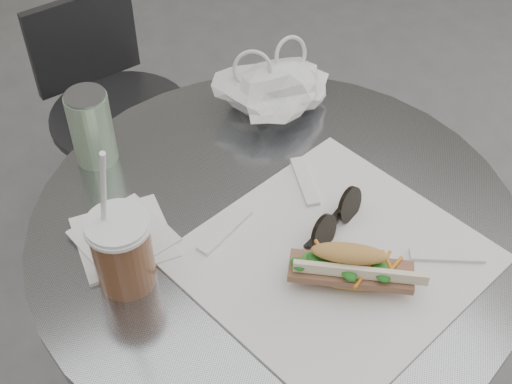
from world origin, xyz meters
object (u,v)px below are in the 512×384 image
cafe_table (273,323)px  chair_far (121,143)px  banh_mi (350,268)px  iced_coffee (122,250)px  drink_can (91,127)px  sunglasses (335,220)px

cafe_table → chair_far: cafe_table is taller
banh_mi → iced_coffee: bearing=-174.0°
drink_can → iced_coffee: bearing=-104.3°
iced_coffee → drink_can: (0.07, 0.26, 0.00)m
iced_coffee → sunglasses: bearing=-15.2°
cafe_table → iced_coffee: size_ratio=2.91×
sunglasses → drink_can: (-0.24, 0.34, 0.04)m
banh_mi → iced_coffee: size_ratio=0.81×
iced_coffee → chair_far: bearing=70.2°
banh_mi → drink_can: drink_can is taller
chair_far → drink_can: bearing=65.2°
chair_far → iced_coffee: (-0.27, -0.76, 0.50)m
iced_coffee → drink_can: 0.27m
drink_can → banh_mi: bearing=-66.1°
chair_far → banh_mi: bearing=86.8°
chair_far → cafe_table: bearing=85.2°
cafe_table → iced_coffee: (-0.24, 0.02, 0.34)m
iced_coffee → cafe_table: bearing=-5.3°
sunglasses → chair_far: bearing=71.8°
chair_far → banh_mi: banh_mi is taller
chair_far → drink_can: 0.74m
cafe_table → sunglasses: (0.06, -0.06, 0.30)m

